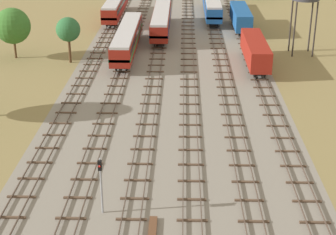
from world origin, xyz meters
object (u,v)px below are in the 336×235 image
at_px(passenger_coach_centre_left_mid, 161,19).
at_px(freight_boxcar_right_midfar, 241,16).
at_px(signal_post_nearest, 101,179).
at_px(freight_boxcar_right_nearest, 255,50).
at_px(passenger_coach_left_near, 127,37).
at_px(diesel_railcar_far_left_far, 115,5).
at_px(passenger_coach_centre_right_farther, 212,4).

bearing_deg(passenger_coach_centre_left_mid, freight_boxcar_right_midfar, 11.91).
bearing_deg(freight_boxcar_right_midfar, signal_post_nearest, -105.43).
distance_m(freight_boxcar_right_nearest, passenger_coach_left_near, 19.68).
xyz_separation_m(passenger_coach_centre_left_mid, diesel_railcar_far_left_far, (-9.39, 11.27, -0.02)).
xyz_separation_m(freight_boxcar_right_nearest, passenger_coach_left_near, (-18.79, 5.84, 0.16)).
bearing_deg(diesel_railcar_far_left_far, signal_post_nearest, -84.08).
distance_m(diesel_railcar_far_left_far, signal_post_nearest, 68.25).
bearing_deg(signal_post_nearest, diesel_railcar_far_left_far, 95.92).
bearing_deg(signal_post_nearest, passenger_coach_left_near, 93.06).
height_order(freight_boxcar_right_nearest, freight_boxcar_right_midfar, same).
height_order(freight_boxcar_right_nearest, diesel_railcar_far_left_far, diesel_railcar_far_left_far).
bearing_deg(passenger_coach_left_near, diesel_railcar_far_left_far, 101.10).
bearing_deg(passenger_coach_centre_right_farther, freight_boxcar_right_nearest, -81.63).
xyz_separation_m(freight_boxcar_right_nearest, signal_post_nearest, (-16.44, -38.10, 0.63)).
height_order(diesel_railcar_far_left_far, signal_post_nearest, signal_post_nearest).
bearing_deg(freight_boxcar_right_midfar, passenger_coach_left_near, -140.22).
bearing_deg(passenger_coach_left_near, freight_boxcar_right_midfar, 39.78).
distance_m(passenger_coach_left_near, passenger_coach_centre_left_mid, 13.52).
relative_size(passenger_coach_centre_left_mid, diesel_railcar_far_left_far, 1.07).
bearing_deg(freight_boxcar_right_nearest, diesel_railcar_far_left_far, 128.26).
xyz_separation_m(freight_boxcar_right_nearest, diesel_railcar_far_left_far, (-23.49, 29.79, 0.15)).
relative_size(passenger_coach_left_near, passenger_coach_centre_left_mid, 1.00).
relative_size(diesel_railcar_far_left_far, passenger_coach_centre_right_farther, 0.93).
bearing_deg(passenger_coach_centre_right_farther, passenger_coach_centre_left_mid, -124.96).
distance_m(passenger_coach_centre_left_mid, passenger_coach_centre_right_farther, 16.39).
xyz_separation_m(diesel_railcar_far_left_far, passenger_coach_centre_right_farther, (18.78, 2.16, 0.02)).
height_order(passenger_coach_left_near, freight_boxcar_right_midfar, passenger_coach_left_near).
height_order(freight_boxcar_right_midfar, diesel_railcar_far_left_far, diesel_railcar_far_left_far).
bearing_deg(passenger_coach_left_near, freight_boxcar_right_nearest, -17.27).
relative_size(freight_boxcar_right_nearest, passenger_coach_centre_left_mid, 0.64).
relative_size(passenger_coach_centre_left_mid, passenger_coach_centre_right_farther, 1.00).
distance_m(freight_boxcar_right_nearest, passenger_coach_centre_left_mid, 23.27).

